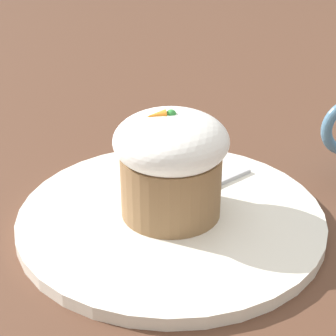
% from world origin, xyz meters
% --- Properties ---
extents(ground_plane, '(4.00, 4.00, 0.00)m').
position_xyz_m(ground_plane, '(0.00, 0.00, 0.00)').
color(ground_plane, '#513323').
extents(dessert_plate, '(0.25, 0.25, 0.01)m').
position_xyz_m(dessert_plate, '(0.00, 0.00, 0.01)').
color(dessert_plate, white).
rests_on(dessert_plate, ground_plane).
extents(carrot_cake, '(0.09, 0.09, 0.09)m').
position_xyz_m(carrot_cake, '(0.00, 0.00, 0.06)').
color(carrot_cake, olive).
rests_on(carrot_cake, dessert_plate).
extents(spoon, '(0.12, 0.08, 0.01)m').
position_xyz_m(spoon, '(-0.01, -0.02, 0.01)').
color(spoon, '#B7B7BC').
rests_on(spoon, dessert_plate).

